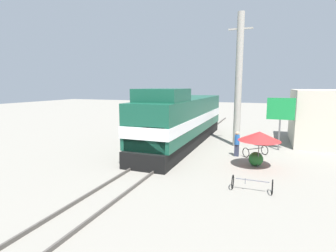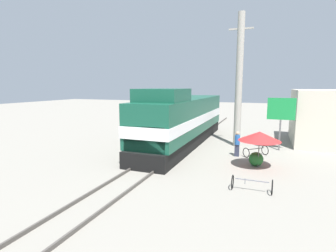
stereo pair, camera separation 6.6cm
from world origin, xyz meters
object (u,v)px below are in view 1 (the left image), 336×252
(bicycle, at_px, (255,151))
(utility_pole, at_px, (239,81))
(person_bystander, at_px, (237,143))
(bicycle_spare, at_px, (252,184))
(locomotive, at_px, (182,120))
(billboard_sign, at_px, (281,112))
(vendor_umbrella, at_px, (259,136))

(bicycle, bearing_deg, utility_pole, -14.48)
(person_bystander, relative_size, bicycle_spare, 0.96)
(locomotive, height_order, billboard_sign, locomotive)
(billboard_sign, xyz_separation_m, bicycle, (-1.53, -2.40, -2.52))
(billboard_sign, bearing_deg, vendor_umbrella, -104.23)
(utility_pole, height_order, billboard_sign, utility_pole)
(utility_pole, xyz_separation_m, billboard_sign, (3.11, -0.31, -2.28))
(billboard_sign, distance_m, bicycle, 3.80)
(billboard_sign, height_order, person_bystander, billboard_sign)
(vendor_umbrella, height_order, billboard_sign, billboard_sign)
(bicycle, bearing_deg, person_bystander, 67.55)
(bicycle, relative_size, bicycle_spare, 0.94)
(utility_pole, relative_size, bicycle, 6.13)
(locomotive, bearing_deg, billboard_sign, 5.81)
(bicycle_spare, bearing_deg, person_bystander, -166.75)
(utility_pole, bearing_deg, locomotive, -165.84)
(utility_pole, distance_m, person_bystander, 5.30)
(utility_pole, distance_m, vendor_umbrella, 6.51)
(utility_pole, relative_size, person_bystander, 5.98)
(locomotive, relative_size, person_bystander, 9.24)
(person_bystander, bearing_deg, utility_pole, 96.81)
(vendor_umbrella, relative_size, billboard_sign, 0.62)
(locomotive, distance_m, vendor_umbrella, 7.38)
(billboard_sign, relative_size, person_bystander, 2.28)
(bicycle, xyz_separation_m, bicycle_spare, (0.13, -6.42, 0.00))
(billboard_sign, xyz_separation_m, person_bystander, (-2.73, -2.89, -1.93))
(utility_pole, height_order, bicycle_spare, utility_pole)
(locomotive, distance_m, billboard_sign, 7.38)
(locomotive, height_order, utility_pole, utility_pole)
(billboard_sign, distance_m, bicycle_spare, 9.28)
(bicycle_spare, bearing_deg, utility_pole, -168.79)
(bicycle_spare, bearing_deg, locomotive, -143.31)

